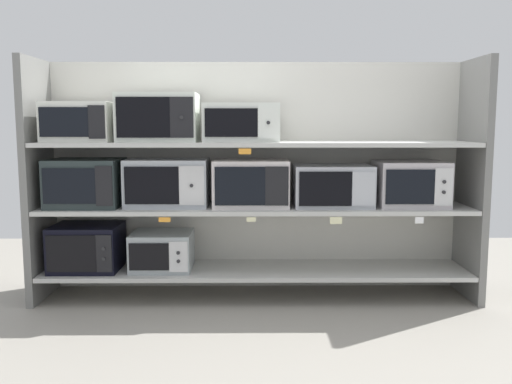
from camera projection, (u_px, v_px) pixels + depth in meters
name	position (u px, v px, depth m)	size (l,w,h in m)	color
ground	(257.00, 356.00, 2.93)	(7.00, 6.00, 0.02)	gray
back_panel	(256.00, 176.00, 4.09)	(3.20, 0.04, 1.69)	beige
upright_left	(38.00, 180.00, 3.80)	(0.05, 0.52, 1.69)	slate
upright_right	(472.00, 180.00, 3.82)	(0.05, 0.52, 1.69)	slate
shelf_0	(256.00, 270.00, 3.89)	(3.00, 0.52, 0.03)	beige
microwave_0	(87.00, 247.00, 3.86)	(0.47, 0.41, 0.32)	black
microwave_1	(162.00, 251.00, 3.87)	(0.42, 0.38, 0.26)	#9BA5A8
shelf_1	(256.00, 208.00, 3.84)	(3.00, 0.52, 0.03)	beige
microwave_2	(86.00, 183.00, 3.80)	(0.49, 0.42, 0.33)	#273232
microwave_3	(167.00, 183.00, 3.80)	(0.57, 0.35, 0.33)	#B0B6BF
microwave_4	(251.00, 183.00, 3.81)	(0.53, 0.39, 0.33)	silver
microwave_5	(332.00, 186.00, 3.82)	(0.54, 0.38, 0.29)	#B4B8BF
microwave_6	(410.00, 184.00, 3.82)	(0.48, 0.41, 0.32)	#BFB8BC
price_tag_0	(165.00, 220.00, 3.58)	(0.08, 0.00, 0.03)	orange
price_tag_1	(251.00, 219.00, 3.58)	(0.06, 0.00, 0.03)	beige
price_tag_2	(336.00, 221.00, 3.59)	(0.08, 0.00, 0.05)	beige
price_tag_3	(419.00, 220.00, 3.59)	(0.06, 0.00, 0.04)	white
shelf_2	(256.00, 144.00, 3.78)	(3.00, 0.52, 0.03)	beige
microwave_7	(81.00, 122.00, 3.75)	(0.46, 0.42, 0.27)	silver
microwave_8	(159.00, 118.00, 3.75)	(0.54, 0.41, 0.33)	silver
microwave_9	(241.00, 123.00, 3.76)	(0.52, 0.38, 0.26)	silver
price_tag_4	(245.00, 151.00, 3.52)	(0.08, 0.00, 0.04)	orange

